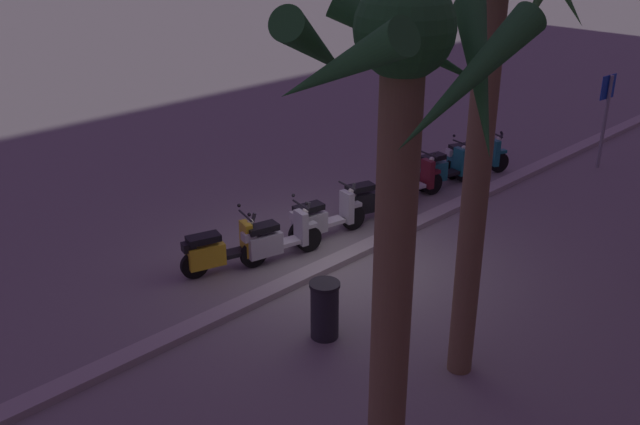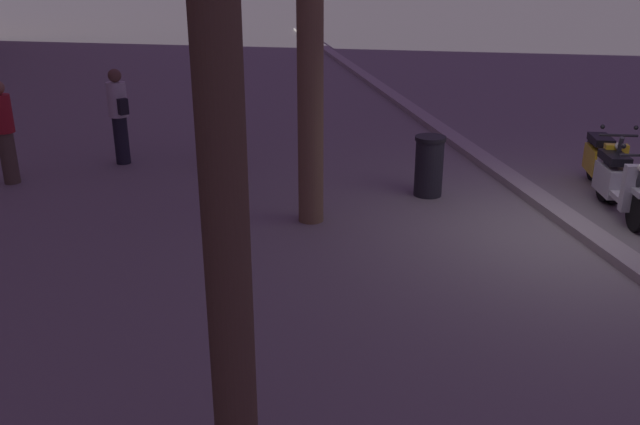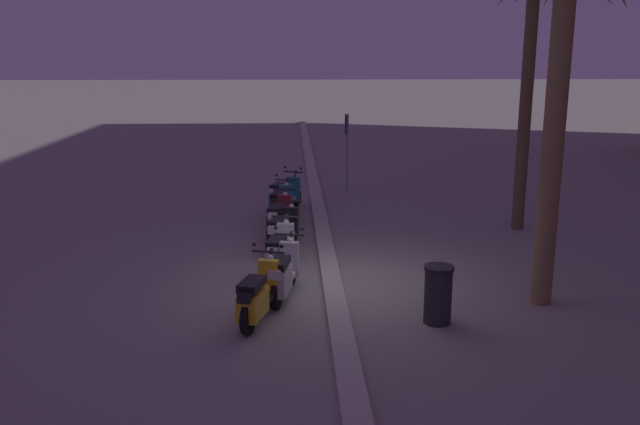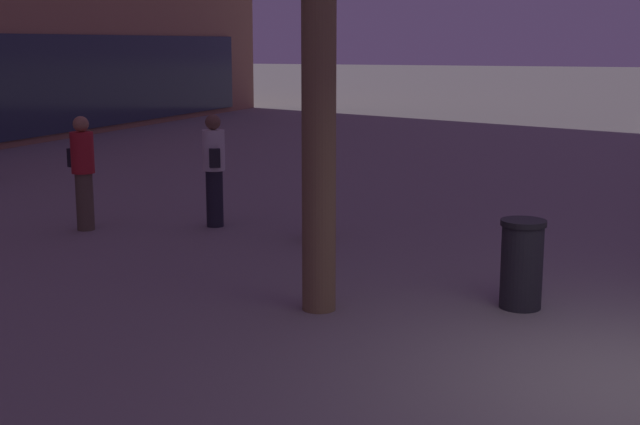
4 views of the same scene
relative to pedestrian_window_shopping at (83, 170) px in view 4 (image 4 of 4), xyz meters
name	(u,v)px [view 4 (image 4 of 4)]	position (x,y,z in m)	size (l,w,h in m)	color
pedestrian_window_shopping	(83,170)	(0.00, 0.00, 0.00)	(0.34, 0.46, 1.71)	brown
pedestrian_by_palm_tree	(214,167)	(0.90, -1.72, 0.00)	(0.45, 0.38, 1.71)	black
litter_bin	(522,263)	(-1.72, -6.66, -0.42)	(0.48, 0.48, 0.95)	#232328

